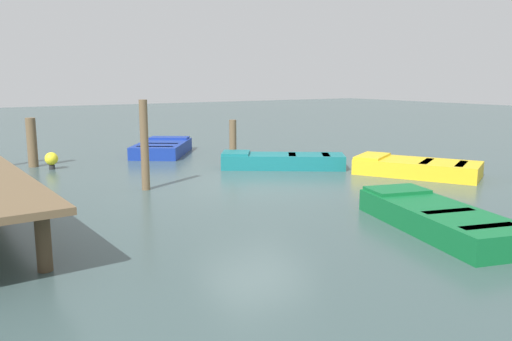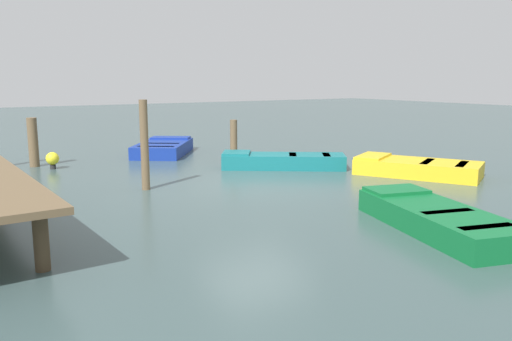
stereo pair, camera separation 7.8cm
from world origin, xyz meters
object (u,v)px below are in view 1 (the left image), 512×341
Objects in this scene: mooring_piling_far_left at (32,142)px; mooring_piling_near_left at (233,139)px; mooring_piling_center at (145,145)px; rowboat_blue at (162,148)px; rowboat_yellow at (416,167)px; rowboat_green at (437,218)px; rowboat_teal at (282,161)px; marker_buoy at (51,159)px.

mooring_piling_far_left is 5.88m from mooring_piling_near_left.
mooring_piling_far_left is 5.01m from mooring_piling_center.
mooring_piling_far_left reaches higher than rowboat_blue.
rowboat_yellow is 8.29m from rowboat_blue.
rowboat_green is 2.49× the size of mooring_piling_far_left.
rowboat_yellow is 5.70m from mooring_piling_near_left.
rowboat_blue is 2.65m from mooring_piling_near_left.
mooring_piling_far_left reaches higher than mooring_piling_near_left.
mooring_piling_far_left is at bearing 72.02° from mooring_piling_near_left.
rowboat_teal is at bearing 11.28° from rowboat_yellow.
rowboat_teal is 1.65× the size of mooring_piling_center.
mooring_piling_near_left is at bearing -107.98° from mooring_piling_far_left.
rowboat_green is 7.30× the size of marker_buoy.
mooring_piling_far_left is at bearing 130.43° from rowboat_blue.
mooring_piling_far_left is (6.85, 8.22, 0.49)m from rowboat_yellow.
rowboat_yellow is at bearing -127.97° from marker_buoy.
rowboat_blue is 6.72× the size of marker_buoy.
mooring_piling_near_left reaches higher than rowboat_teal.
mooring_piling_center is (-4.74, -1.60, 0.32)m from mooring_piling_far_left.
rowboat_green is at bearing 173.16° from mooring_piling_near_left.
marker_buoy is (6.13, 7.86, 0.07)m from rowboat_yellow.
rowboat_yellow is 2.40× the size of mooring_piling_far_left.
mooring_piling_center is (2.11, 6.62, 0.81)m from rowboat_yellow.
rowboat_teal is 2.41× the size of mooring_piling_far_left.
mooring_piling_near_left is at bearing -101.84° from marker_buoy.
rowboat_yellow is at bearing -107.69° from mooring_piling_center.
mooring_piling_center reaches higher than rowboat_teal.
mooring_piling_center reaches higher than mooring_piling_far_left.
marker_buoy reaches higher than rowboat_teal.
mooring_piling_near_left is 5.35m from marker_buoy.
marker_buoy is (-1.07, 3.75, 0.07)m from rowboat_blue.
mooring_piling_far_left reaches higher than rowboat_teal.
rowboat_blue is 2.61× the size of mooring_piling_near_left.
rowboat_blue is at bearing -85.09° from mooring_piling_far_left.
marker_buoy is at bearing 39.23° from rowboat_green.
marker_buoy is at bearing 17.12° from mooring_piling_center.
rowboat_yellow is at bearing 164.51° from rowboat_teal.
mooring_piling_near_left is 0.60× the size of mooring_piling_center.
mooring_piling_near_left reaches higher than marker_buoy.
rowboat_yellow and rowboat_blue have the same top height.
rowboat_teal is at bearing -172.11° from mooring_piling_near_left.
mooring_piling_near_left is at bearing 9.04° from rowboat_green.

